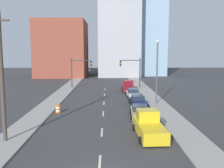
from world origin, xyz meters
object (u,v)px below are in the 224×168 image
at_px(sedan_tan, 140,112).
at_px(sedan_navy, 138,101).
at_px(utility_pole_left_near, 2,76).
at_px(traffic_barrel, 58,109).
at_px(sedan_white, 133,94).
at_px(traffic_signal_right, 134,69).
at_px(street_lamp, 157,68).
at_px(pickup_truck_maroon, 128,87).
at_px(pickup_truck_yellow, 149,126).
at_px(traffic_signal_left, 78,69).

xyz_separation_m(sedan_tan, sedan_navy, (0.55, 6.26, 0.01)).
relative_size(utility_pole_left_near, traffic_barrel, 11.03).
bearing_deg(sedan_tan, sedan_white, 90.96).
bearing_deg(traffic_barrel, sedan_tan, -12.68).
distance_m(traffic_signal_right, street_lamp, 16.20).
relative_size(street_lamp, pickup_truck_maroon, 1.44).
bearing_deg(sedan_white, pickup_truck_yellow, -93.36).
height_order(utility_pole_left_near, sedan_white, utility_pole_left_near).
bearing_deg(pickup_truck_yellow, sedan_white, 85.92).
relative_size(traffic_signal_right, sedan_navy, 1.37).
height_order(traffic_barrel, street_lamp, street_lamp).
xyz_separation_m(utility_pole_left_near, pickup_truck_yellow, (11.92, 1.26, -4.50)).
xyz_separation_m(sedan_navy, sedan_white, (-0.10, 5.71, 0.02)).
xyz_separation_m(street_lamp, sedan_white, (-2.75, 5.14, -4.48)).
bearing_deg(traffic_barrel, utility_pole_left_near, -103.76).
xyz_separation_m(traffic_signal_right, traffic_barrel, (-11.28, -20.77, -3.39)).
distance_m(traffic_signal_left, pickup_truck_maroon, 11.07).
relative_size(traffic_signal_right, sedan_tan, 1.33).
distance_m(traffic_barrel, sedan_tan, 9.78).
xyz_separation_m(sedan_tan, sedan_white, (0.46, 11.97, 0.03)).
distance_m(traffic_signal_left, sedan_navy, 19.77).
relative_size(utility_pole_left_near, sedan_navy, 2.41).
bearing_deg(street_lamp, traffic_signal_right, 95.21).
bearing_deg(pickup_truck_maroon, traffic_signal_right, 71.55).
bearing_deg(pickup_truck_maroon, utility_pole_left_near, -112.47).
bearing_deg(sedan_tan, pickup_truck_yellow, -86.77).
xyz_separation_m(traffic_signal_left, sedan_navy, (10.16, -16.65, -3.24)).
relative_size(street_lamp, sedan_navy, 2.05).
bearing_deg(traffic_signal_right, sedan_navy, -94.08).
bearing_deg(sedan_navy, traffic_signal_left, 118.22).
bearing_deg(sedan_white, street_lamp, -63.78).
height_order(traffic_barrel, sedan_tan, sedan_tan).
height_order(traffic_signal_left, pickup_truck_yellow, traffic_signal_left).
xyz_separation_m(traffic_barrel, pickup_truck_maroon, (9.81, 16.87, 0.29)).
bearing_deg(sedan_white, pickup_truck_maroon, 89.53).
distance_m(utility_pole_left_near, sedan_tan, 14.87).
bearing_deg(traffic_barrel, traffic_signal_right, 61.49).
height_order(street_lamp, sedan_navy, street_lamp).
relative_size(traffic_barrel, pickup_truck_maroon, 0.15).
bearing_deg(utility_pole_left_near, traffic_signal_left, 85.68).
relative_size(pickup_truck_yellow, pickup_truck_maroon, 0.90).
bearing_deg(street_lamp, traffic_barrel, -159.83).
distance_m(sedan_tan, sedan_white, 11.98).
bearing_deg(sedan_navy, street_lamp, 8.83).
relative_size(pickup_truck_yellow, sedan_navy, 1.29).
distance_m(street_lamp, sedan_navy, 5.26).
xyz_separation_m(traffic_barrel, sedan_navy, (10.09, 4.12, 0.15)).
distance_m(sedan_tan, sedan_navy, 6.29).
bearing_deg(pickup_truck_yellow, traffic_signal_right, 83.93).
distance_m(traffic_signal_left, traffic_barrel, 21.04).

